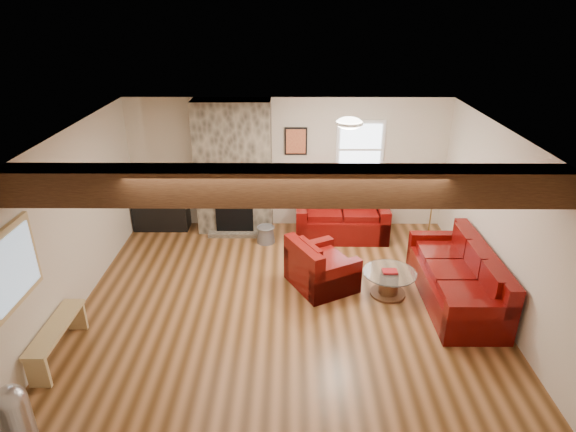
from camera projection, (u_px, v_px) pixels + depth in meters
name	position (u px, v px, depth m)	size (l,w,h in m)	color
room	(287.00, 226.00, 6.62)	(8.00, 8.00, 8.00)	#523215
oak_beam	(285.00, 186.00, 5.05)	(6.00, 0.36, 0.38)	#331B0F
chimney_breast	(234.00, 170.00, 8.91)	(1.40, 0.67, 2.50)	#38342B
back_window	(360.00, 149.00, 8.97)	(0.90, 0.08, 1.10)	white
hatch_window	(12.00, 268.00, 5.19)	(0.08, 1.00, 0.90)	tan
ceiling_dome	(349.00, 125.00, 6.95)	(0.40, 0.40, 0.18)	white
artwork_back	(296.00, 141.00, 8.91)	(0.42, 0.06, 0.52)	black
artwork_right	(499.00, 184.00, 6.68)	(0.06, 0.55, 0.42)	black
sofa_three	(456.00, 275.00, 7.03)	(2.18, 0.91, 0.84)	#4A0505
loveseat	(341.00, 214.00, 8.98)	(1.69, 0.97, 0.90)	#4A0505
armchair_red	(322.00, 263.00, 7.41)	(0.95, 0.83, 0.77)	#4A0505
coffee_table	(389.00, 283.00, 7.24)	(0.80, 0.80, 0.42)	#472717
tv_cabinet	(162.00, 216.00, 9.35)	(1.04, 0.41, 0.52)	black
television	(159.00, 192.00, 9.15)	(0.83, 0.11, 0.48)	black
floor_lamp	(435.00, 182.00, 8.35)	(0.36, 0.36, 1.40)	tan
pine_bench	(58.00, 341.00, 5.97)	(0.28, 1.18, 0.44)	tan
pedal_bin	(16.00, 418.00, 4.67)	(0.31, 0.31, 0.76)	#AEAEB3
coal_bucket	(266.00, 234.00, 8.84)	(0.34, 0.34, 0.32)	slate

